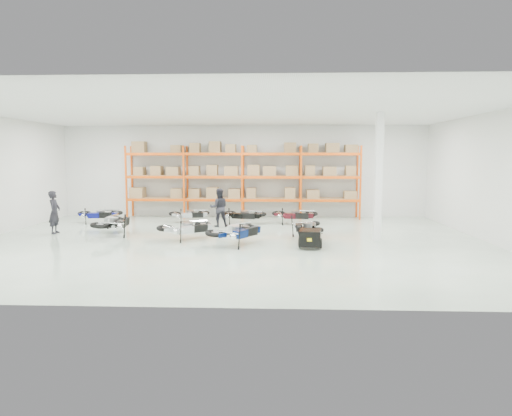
{
  "coord_description": "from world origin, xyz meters",
  "views": [
    {
      "loc": [
        1.59,
        -15.66,
        2.95
      ],
      "look_at": [
        0.88,
        0.92,
        1.1
      ],
      "focal_mm": 32.0,
      "sensor_mm": 36.0,
      "label": 1
    }
  ],
  "objects_px": {
    "moto_black_far_left": "(114,219)",
    "moto_back_b": "(190,212)",
    "moto_back_a": "(99,212)",
    "moto_back_d": "(294,212)",
    "moto_silver_left": "(187,224)",
    "moto_touring_right": "(307,224)",
    "person_left": "(55,212)",
    "trailer": "(310,238)",
    "moto_back_c": "(243,212)",
    "moto_blue_centre": "(237,228)",
    "person_back": "(219,208)"
  },
  "relations": [
    {
      "from": "moto_touring_right",
      "to": "person_back",
      "type": "height_order",
      "value": "person_back"
    },
    {
      "from": "moto_blue_centre",
      "to": "moto_touring_right",
      "type": "relative_size",
      "value": 1.07
    },
    {
      "from": "moto_black_far_left",
      "to": "person_left",
      "type": "height_order",
      "value": "person_left"
    },
    {
      "from": "person_back",
      "to": "moto_touring_right",
      "type": "bearing_deg",
      "value": 129.08
    },
    {
      "from": "moto_touring_right",
      "to": "person_left",
      "type": "xyz_separation_m",
      "value": [
        -9.7,
        0.93,
        0.27
      ]
    },
    {
      "from": "trailer",
      "to": "moto_black_far_left",
      "type": "bearing_deg",
      "value": 170.83
    },
    {
      "from": "moto_back_c",
      "to": "person_back",
      "type": "bearing_deg",
      "value": 144.87
    },
    {
      "from": "trailer",
      "to": "person_left",
      "type": "distance_m",
      "value": 10.04
    },
    {
      "from": "moto_touring_right",
      "to": "moto_back_b",
      "type": "distance_m",
      "value": 6.48
    },
    {
      "from": "moto_back_b",
      "to": "person_left",
      "type": "height_order",
      "value": "person_left"
    },
    {
      "from": "moto_back_a",
      "to": "moto_back_d",
      "type": "xyz_separation_m",
      "value": [
        8.76,
        0.1,
        0.02
      ]
    },
    {
      "from": "moto_black_far_left",
      "to": "moto_touring_right",
      "type": "relative_size",
      "value": 1.1
    },
    {
      "from": "moto_back_d",
      "to": "person_left",
      "type": "xyz_separation_m",
      "value": [
        -9.41,
        -2.9,
        0.29
      ]
    },
    {
      "from": "moto_back_d",
      "to": "moto_black_far_left",
      "type": "bearing_deg",
      "value": 121.41
    },
    {
      "from": "moto_black_far_left",
      "to": "person_back",
      "type": "relative_size",
      "value": 1.25
    },
    {
      "from": "moto_back_b",
      "to": "moto_back_d",
      "type": "xyz_separation_m",
      "value": [
        4.72,
        -0.27,
        0.05
      ]
    },
    {
      "from": "trailer",
      "to": "moto_back_c",
      "type": "relative_size",
      "value": 0.85
    },
    {
      "from": "moto_touring_right",
      "to": "moto_back_d",
      "type": "bearing_deg",
      "value": 95.14
    },
    {
      "from": "moto_touring_right",
      "to": "moto_back_b",
      "type": "height_order",
      "value": "moto_touring_right"
    },
    {
      "from": "moto_back_c",
      "to": "person_left",
      "type": "xyz_separation_m",
      "value": [
        -7.13,
        -2.84,
        0.3
      ]
    },
    {
      "from": "moto_black_far_left",
      "to": "trailer",
      "type": "relative_size",
      "value": 1.38
    },
    {
      "from": "person_back",
      "to": "moto_back_b",
      "type": "bearing_deg",
      "value": -49.16
    },
    {
      "from": "moto_touring_right",
      "to": "trailer",
      "type": "height_order",
      "value": "moto_touring_right"
    },
    {
      "from": "person_back",
      "to": "moto_black_far_left",
      "type": "bearing_deg",
      "value": 21.65
    },
    {
      "from": "moto_touring_right",
      "to": "person_left",
      "type": "distance_m",
      "value": 9.75
    },
    {
      "from": "moto_back_a",
      "to": "moto_back_d",
      "type": "bearing_deg",
      "value": -96.93
    },
    {
      "from": "moto_touring_right",
      "to": "trailer",
      "type": "distance_m",
      "value": 1.61
    },
    {
      "from": "moto_black_far_left",
      "to": "moto_touring_right",
      "type": "height_order",
      "value": "moto_black_far_left"
    },
    {
      "from": "moto_back_b",
      "to": "moto_back_d",
      "type": "distance_m",
      "value": 4.73
    },
    {
      "from": "moto_back_c",
      "to": "person_back",
      "type": "xyz_separation_m",
      "value": [
        -0.97,
        -0.83,
        0.29
      ]
    },
    {
      "from": "moto_touring_right",
      "to": "moto_back_d",
      "type": "height_order",
      "value": "moto_touring_right"
    },
    {
      "from": "moto_back_c",
      "to": "person_back",
      "type": "distance_m",
      "value": 1.31
    },
    {
      "from": "moto_back_c",
      "to": "moto_back_d",
      "type": "relative_size",
      "value": 0.98
    },
    {
      "from": "moto_touring_right",
      "to": "moto_back_b",
      "type": "relative_size",
      "value": 1.16
    },
    {
      "from": "moto_back_a",
      "to": "moto_back_c",
      "type": "bearing_deg",
      "value": -97.24
    },
    {
      "from": "moto_back_b",
      "to": "person_left",
      "type": "relative_size",
      "value": 0.96
    },
    {
      "from": "moto_silver_left",
      "to": "moto_back_b",
      "type": "xyz_separation_m",
      "value": [
        -0.72,
        4.3,
        -0.07
      ]
    },
    {
      "from": "moto_black_far_left",
      "to": "moto_back_b",
      "type": "distance_m",
      "value": 4.17
    },
    {
      "from": "moto_silver_left",
      "to": "person_left",
      "type": "bearing_deg",
      "value": 40.55
    },
    {
      "from": "trailer",
      "to": "moto_back_a",
      "type": "height_order",
      "value": "moto_back_a"
    },
    {
      "from": "moto_blue_centre",
      "to": "moto_back_d",
      "type": "distance_m",
      "value": 5.46
    },
    {
      "from": "moto_touring_right",
      "to": "moto_back_b",
      "type": "xyz_separation_m",
      "value": [
        -5.01,
        4.1,
        -0.08
      ]
    },
    {
      "from": "trailer",
      "to": "moto_back_a",
      "type": "bearing_deg",
      "value": 157.01
    },
    {
      "from": "person_back",
      "to": "moto_blue_centre",
      "type": "bearing_deg",
      "value": 93.96
    },
    {
      "from": "trailer",
      "to": "moto_back_c",
      "type": "xyz_separation_m",
      "value": [
        -2.57,
        5.37,
        0.17
      ]
    },
    {
      "from": "moto_back_a",
      "to": "moto_back_d",
      "type": "height_order",
      "value": "moto_back_d"
    },
    {
      "from": "moto_touring_right",
      "to": "trailer",
      "type": "relative_size",
      "value": 1.25
    },
    {
      "from": "moto_back_c",
      "to": "person_left",
      "type": "height_order",
      "value": "person_left"
    },
    {
      "from": "moto_back_b",
      "to": "person_back",
      "type": "xyz_separation_m",
      "value": [
        1.47,
        -1.15,
        0.33
      ]
    },
    {
      "from": "moto_silver_left",
      "to": "person_left",
      "type": "height_order",
      "value": "person_left"
    }
  ]
}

